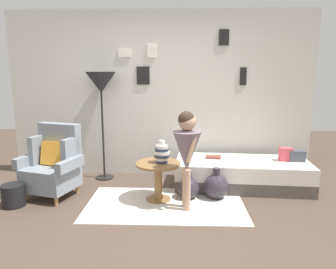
% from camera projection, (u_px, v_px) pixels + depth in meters
% --- Properties ---
extents(ground_plane, '(12.00, 12.00, 0.00)m').
position_uv_depth(ground_plane, '(151.00, 229.00, 3.34)').
color(ground_plane, '#4C3D33').
extents(gallery_wall, '(4.80, 0.12, 2.60)m').
position_uv_depth(gallery_wall, '(161.00, 95.00, 5.01)').
color(gallery_wall, beige).
rests_on(gallery_wall, ground).
extents(rug, '(1.98, 1.12, 0.01)m').
position_uv_depth(rug, '(165.00, 204.00, 3.96)').
color(rug, silver).
rests_on(rug, ground).
extents(armchair, '(0.86, 0.74, 0.97)m').
position_uv_depth(armchair, '(54.00, 164.00, 4.21)').
color(armchair, tan).
rests_on(armchair, ground).
extents(daybed, '(1.95, 0.94, 0.40)m').
position_uv_depth(daybed, '(242.00, 174.00, 4.56)').
color(daybed, '#4C4742').
rests_on(daybed, ground).
extents(pillow_head, '(0.22, 0.13, 0.16)m').
position_uv_depth(pillow_head, '(297.00, 156.00, 4.47)').
color(pillow_head, '#474C56').
rests_on(pillow_head, daybed).
extents(pillow_mid, '(0.17, 0.12, 0.19)m').
position_uv_depth(pillow_mid, '(286.00, 154.00, 4.50)').
color(pillow_mid, '#D64C56').
rests_on(pillow_mid, daybed).
extents(side_table, '(0.58, 0.58, 0.51)m').
position_uv_depth(side_table, '(158.00, 173.00, 4.04)').
color(side_table, olive).
rests_on(side_table, ground).
extents(vase_striped, '(0.20, 0.20, 0.29)m').
position_uv_depth(vase_striped, '(162.00, 153.00, 4.00)').
color(vase_striped, '#2D384C').
rests_on(vase_striped, side_table).
extents(floor_lamp, '(0.45, 0.45, 1.66)m').
position_uv_depth(floor_lamp, '(101.00, 86.00, 4.71)').
color(floor_lamp, black).
rests_on(floor_lamp, ground).
extents(person_child, '(0.34, 0.34, 1.21)m').
position_uv_depth(person_child, '(187.00, 147.00, 3.69)').
color(person_child, tan).
rests_on(person_child, ground).
extents(book_on_daybed, '(0.25, 0.20, 0.03)m').
position_uv_depth(book_on_daybed, '(213.00, 157.00, 4.66)').
color(book_on_daybed, brown).
rests_on(book_on_daybed, daybed).
extents(demijohn_near, '(0.28, 0.28, 0.37)m').
position_uv_depth(demijohn_near, '(189.00, 188.00, 4.14)').
color(demijohn_near, '#332D38').
rests_on(demijohn_near, ground).
extents(demijohn_far, '(0.33, 0.33, 0.42)m').
position_uv_depth(demijohn_far, '(216.00, 186.00, 4.15)').
color(demijohn_far, '#332D38').
rests_on(demijohn_far, ground).
extents(magazine_basket, '(0.28, 0.28, 0.28)m').
position_uv_depth(magazine_basket, '(13.00, 195.00, 3.91)').
color(magazine_basket, black).
rests_on(magazine_basket, ground).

